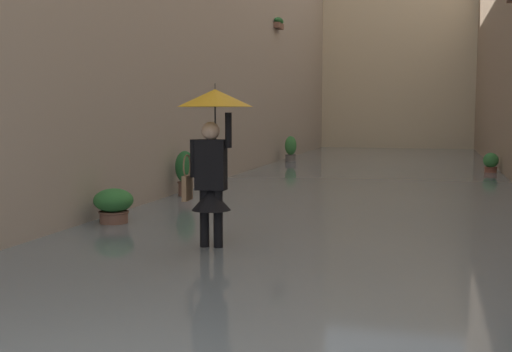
{
  "coord_description": "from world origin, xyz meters",
  "views": [
    {
      "loc": [
        -1.58,
        2.35,
        1.83
      ],
      "look_at": [
        0.43,
        -5.12,
        1.06
      ],
      "focal_mm": 45.22,
      "sensor_mm": 36.0,
      "label": 1
    }
  ],
  "objects_px": {
    "potted_plant_mid_right": "(185,173)",
    "person_wading": "(213,139)",
    "potted_plant_far_right": "(291,150)",
    "potted_plant_near_right": "(114,206)",
    "potted_plant_far_left": "(491,164)"
  },
  "relations": [
    {
      "from": "person_wading",
      "to": "potted_plant_far_right",
      "type": "relative_size",
      "value": 2.21
    },
    {
      "from": "potted_plant_mid_right",
      "to": "potted_plant_far_right",
      "type": "bearing_deg",
      "value": -90.92
    },
    {
      "from": "potted_plant_near_right",
      "to": "potted_plant_far_right",
      "type": "xyz_separation_m",
      "value": [
        -0.04,
        -13.0,
        0.14
      ]
    },
    {
      "from": "potted_plant_mid_right",
      "to": "potted_plant_near_right",
      "type": "height_order",
      "value": "potted_plant_mid_right"
    },
    {
      "from": "person_wading",
      "to": "potted_plant_far_left",
      "type": "xyz_separation_m",
      "value": [
        -4.34,
        -11.75,
        -1.13
      ]
    },
    {
      "from": "person_wading",
      "to": "potted_plant_near_right",
      "type": "bearing_deg",
      "value": -32.1
    },
    {
      "from": "potted_plant_far_right",
      "to": "person_wading",
      "type": "bearing_deg",
      "value": 98.14
    },
    {
      "from": "potted_plant_mid_right",
      "to": "person_wading",
      "type": "bearing_deg",
      "value": 115.38
    },
    {
      "from": "potted_plant_mid_right",
      "to": "potted_plant_far_left",
      "type": "xyz_separation_m",
      "value": [
        -6.54,
        -7.11,
        -0.23
      ]
    },
    {
      "from": "person_wading",
      "to": "potted_plant_far_left",
      "type": "relative_size",
      "value": 3.26
    },
    {
      "from": "potted_plant_far_left",
      "to": "potted_plant_far_right",
      "type": "bearing_deg",
      "value": -21.8
    },
    {
      "from": "potted_plant_near_right",
      "to": "person_wading",
      "type": "bearing_deg",
      "value": 147.9
    },
    {
      "from": "person_wading",
      "to": "potted_plant_near_right",
      "type": "height_order",
      "value": "person_wading"
    },
    {
      "from": "potted_plant_mid_right",
      "to": "potted_plant_far_left",
      "type": "relative_size",
      "value": 1.55
    },
    {
      "from": "potted_plant_far_left",
      "to": "person_wading",
      "type": "bearing_deg",
      "value": 69.74
    }
  ]
}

